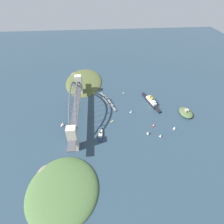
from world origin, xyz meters
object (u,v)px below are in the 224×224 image
object	(u,v)px
ocean_liner	(151,102)
fort_island_mid_harbor	(186,112)
harbor_ferry_steamer	(100,134)
small_boat_3	(124,93)
naval_cruiser	(108,101)
small_boat_1	(174,128)
seaplane_taxiing_near_bridge	(62,125)
small_boat_6	(148,133)
small_boat_4	(161,136)
small_boat_0	(112,121)
small_boat_5	(131,111)
harbor_arch_bridge	(76,106)
small_boat_2	(154,125)

from	to	relation	value
ocean_liner	fort_island_mid_harbor	world-z (taller)	ocean_liner
harbor_ferry_steamer	small_boat_3	world-z (taller)	harbor_ferry_steamer
naval_cruiser	small_boat_1	size ratio (longest dim) A/B	9.25
naval_cruiser	seaplane_taxiing_near_bridge	distance (m)	131.54
ocean_liner	naval_cruiser	distance (m)	109.94
ocean_liner	small_boat_6	bearing A→B (deg)	-17.44
fort_island_mid_harbor	small_boat_4	world-z (taller)	fort_island_mid_harbor
naval_cruiser	small_boat_0	distance (m)	74.49
small_boat_5	small_boat_1	bearing A→B (deg)	53.13
ocean_liner	small_boat_3	bearing A→B (deg)	-127.95
small_boat_0	small_boat_4	world-z (taller)	small_boat_4
naval_cruiser	harbor_arch_bridge	bearing A→B (deg)	-55.36
fort_island_mid_harbor	ocean_liner	bearing A→B (deg)	-123.76
seaplane_taxiing_near_bridge	small_boat_2	world-z (taller)	seaplane_taxiing_near_bridge
ocean_liner	seaplane_taxiing_near_bridge	world-z (taller)	ocean_liner
small_boat_0	small_boat_6	distance (m)	83.97
ocean_liner	small_boat_4	size ratio (longest dim) A/B	10.73
harbor_arch_bridge	small_boat_3	xyz separation A→B (m)	(-84.77, 118.91, -30.00)
ocean_liner	small_boat_5	distance (m)	64.58
small_boat_0	small_boat_3	size ratio (longest dim) A/B	0.87
small_boat_4	small_boat_6	xyz separation A→B (m)	(-9.40, -23.66, 0.46)
naval_cruiser	small_boat_3	size ratio (longest dim) A/B	9.76
seaplane_taxiing_near_bridge	harbor_ferry_steamer	bearing A→B (deg)	68.18
harbor_ferry_steamer	small_boat_1	distance (m)	158.74
harbor_ferry_steamer	fort_island_mid_harbor	world-z (taller)	fort_island_mid_harbor
small_boat_1	small_boat_4	world-z (taller)	small_boat_1
small_boat_0	small_boat_2	xyz separation A→B (m)	(20.96, 89.82, 0.14)
fort_island_mid_harbor	small_boat_2	bearing A→B (deg)	-69.36
fort_island_mid_harbor	small_boat_2	size ratio (longest dim) A/B	4.53
small_boat_4	small_boat_6	size ratio (longest dim) A/B	0.82
small_boat_1	small_boat_5	distance (m)	104.18
small_boat_2	small_boat_4	world-z (taller)	small_boat_4
small_boat_2	small_boat_6	distance (m)	30.20
small_boat_0	harbor_arch_bridge	bearing A→B (deg)	-106.91
seaplane_taxiing_near_bridge	fort_island_mid_harbor	bearing A→B (deg)	93.08
small_boat_0	small_boat_5	xyz separation A→B (m)	(-27.48, 47.63, 2.35)
small_boat_1	small_boat_4	xyz separation A→B (m)	(18.85, -36.17, -0.24)
small_boat_0	small_boat_5	size ratio (longest dim) A/B	1.06
ocean_liner	small_boat_4	bearing A→B (deg)	-4.52
small_boat_1	small_boat_6	bearing A→B (deg)	-81.03
small_boat_1	small_boat_6	size ratio (longest dim) A/B	0.91
harbor_arch_bridge	fort_island_mid_harbor	bearing A→B (deg)	87.20
seaplane_taxiing_near_bridge	small_boat_4	bearing A→B (deg)	76.38
small_boat_4	harbor_arch_bridge	bearing A→B (deg)	-114.17
harbor_ferry_steamer	harbor_arch_bridge	bearing A→B (deg)	-140.44
ocean_liner	small_boat_0	bearing A→B (deg)	-60.22
small_boat_1	small_boat_3	size ratio (longest dim) A/B	1.05
harbor_ferry_steamer	small_boat_1	size ratio (longest dim) A/B	4.41
small_boat_5	harbor_arch_bridge	bearing A→B (deg)	-88.32
fort_island_mid_harbor	small_boat_0	world-z (taller)	fort_island_mid_harbor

